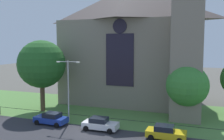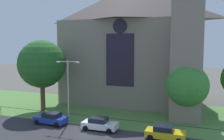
# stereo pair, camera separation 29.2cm
# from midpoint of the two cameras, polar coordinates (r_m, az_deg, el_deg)

# --- Properties ---
(ground) EXTENTS (160.00, 160.00, 0.00)m
(ground) POSITION_cam_midpoint_polar(r_m,az_deg,el_deg) (39.47, 1.01, -9.05)
(ground) COLOR #56544C
(road_asphalt) EXTENTS (120.00, 8.00, 0.01)m
(road_asphalt) POSITION_cam_midpoint_polar(r_m,az_deg,el_deg) (28.92, -7.02, -14.74)
(road_asphalt) COLOR #2D2D33
(road_asphalt) RESTS_ON ground
(grass_verge) EXTENTS (120.00, 20.00, 0.01)m
(grass_verge) POSITION_cam_midpoint_polar(r_m,az_deg,el_deg) (37.65, 0.01, -9.78)
(grass_verge) COLOR #517F3D
(grass_verge) RESTS_ON ground
(church_building) EXTENTS (23.20, 16.20, 26.00)m
(church_building) POSITION_cam_midpoint_polar(r_m,az_deg,el_deg) (43.84, 5.16, 6.00)
(church_building) COLOR gray
(church_building) RESTS_ON ground
(iron_railing) EXTENTS (30.91, 0.07, 1.13)m
(iron_railing) POSITION_cam_midpoint_polar(r_m,az_deg,el_deg) (32.33, -2.75, -10.65)
(iron_railing) COLOR black
(iron_railing) RESTS_ON ground
(tree_right_near) EXTENTS (5.52, 5.52, 7.54)m
(tree_right_near) POSITION_cam_midpoint_polar(r_m,az_deg,el_deg) (34.52, 16.68, -3.38)
(tree_right_near) COLOR #423021
(tree_right_near) RESTS_ON ground
(tree_left_near) EXTENTS (7.17, 7.17, 10.73)m
(tree_left_near) POSITION_cam_midpoint_polar(r_m,az_deg,el_deg) (39.72, -15.17, 1.27)
(tree_left_near) COLOR brown
(tree_left_near) RESTS_ON ground
(streetlamp_near) EXTENTS (3.37, 0.26, 8.10)m
(streetlamp_near) POSITION_cam_midpoint_polar(r_m,az_deg,el_deg) (33.13, -9.53, -2.89)
(streetlamp_near) COLOR #B2B2B7
(streetlamp_near) RESTS_ON ground
(parked_car_blue) EXTENTS (4.28, 2.18, 1.51)m
(parked_car_blue) POSITION_cam_midpoint_polar(r_m,az_deg,el_deg) (33.80, -13.22, -10.47)
(parked_car_blue) COLOR #1E3899
(parked_car_blue) RESTS_ON ground
(parked_car_white) EXTENTS (4.21, 2.04, 1.51)m
(parked_car_white) POSITION_cam_midpoint_polar(r_m,az_deg,el_deg) (30.84, -2.50, -11.92)
(parked_car_white) COLOR silver
(parked_car_white) RESTS_ON ground
(parked_car_yellow) EXTENTS (4.21, 2.04, 1.51)m
(parked_car_yellow) POSITION_cam_midpoint_polar(r_m,az_deg,el_deg) (28.59, 12.05, -13.50)
(parked_car_yellow) COLOR gold
(parked_car_yellow) RESTS_ON ground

